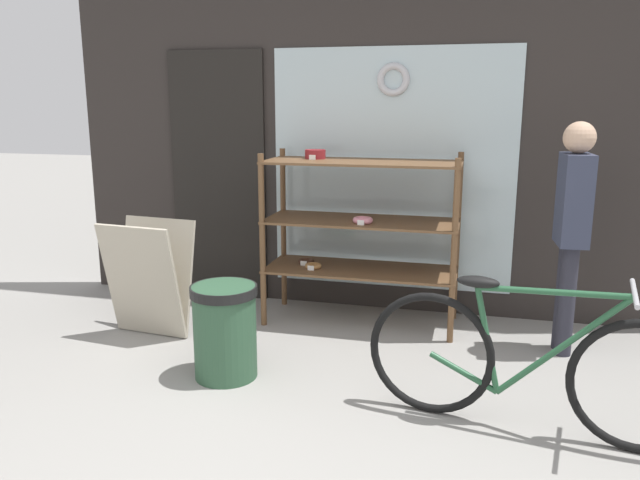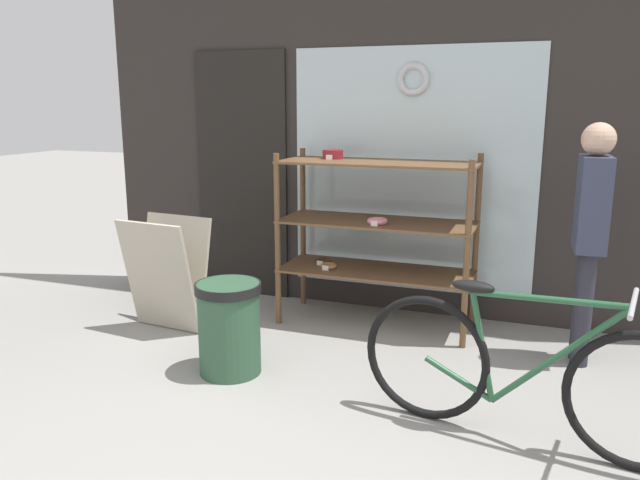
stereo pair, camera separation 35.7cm
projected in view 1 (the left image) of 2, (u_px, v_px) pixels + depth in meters
name	position (u px, v px, depth m)	size (l,w,h in m)	color
storefront_facade	(365.00, 71.00, 4.88)	(5.04, 0.13, 3.95)	#2D2826
display_case	(359.00, 221.00, 4.72)	(1.45, 0.56, 1.32)	brown
bicycle	(529.00, 365.00, 3.19)	(1.71, 0.46, 0.82)	black
sandwich_board	(149.00, 278.00, 4.54)	(0.63, 0.44, 0.84)	#B2A893
pedestrian	(572.00, 222.00, 4.11)	(0.21, 0.33, 1.56)	#282833
trash_bin	(225.00, 327.00, 3.85)	(0.41, 0.41, 0.59)	#2D5138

